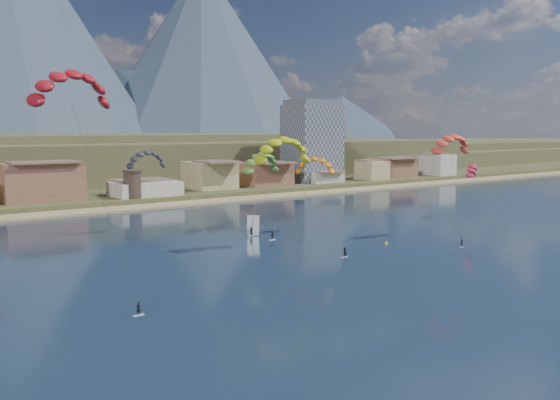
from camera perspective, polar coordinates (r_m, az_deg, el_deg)
name	(u,v)px	position (r m, az deg, el deg)	size (l,w,h in m)	color
ground	(419,297)	(80.69, 13.60, -9.32)	(2400.00, 2400.00, 0.00)	black
beach	(127,209)	(168.36, -14.91, -0.82)	(2200.00, 12.00, 0.90)	tan
foothills	(74,158)	(294.36, -19.74, 3.97)	(940.00, 210.00, 18.00)	brown
apartment_tower	(312,141)	(229.17, 3.20, 5.82)	(20.00, 16.00, 32.00)	gray
watchtower	(133,184)	(176.89, -14.39, 1.56)	(5.82, 5.82, 8.60)	#47382D
kitesurfer_red	(71,83)	(81.74, -20.03, 10.82)	(11.89, 16.97, 32.13)	silver
kitesurfer_yellow	(283,146)	(106.76, 0.33, 5.33)	(12.00, 15.33, 23.49)	silver
kitesurfer_orange	(451,141)	(124.70, 16.60, 5.61)	(12.67, 11.62, 23.27)	silver
kitesurfer_green	(261,160)	(127.93, -1.86, 3.96)	(11.55, 15.08, 19.85)	silver
distant_kite_dark	(146,156)	(127.03, -13.10, 4.22)	(9.03, 5.81, 19.58)	#262626
distant_kite_orange	(315,163)	(126.43, 3.50, 3.70)	(8.95, 8.40, 18.20)	#262626
distant_kite_red	(471,168)	(154.74, 18.40, 3.00)	(7.81, 7.14, 15.48)	#262626
windsurfer	(252,229)	(122.38, -2.78, -2.92)	(2.51, 2.75, 4.31)	silver
buoy	(386,243)	(115.56, 10.47, -4.25)	(0.65, 0.65, 0.65)	yellow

